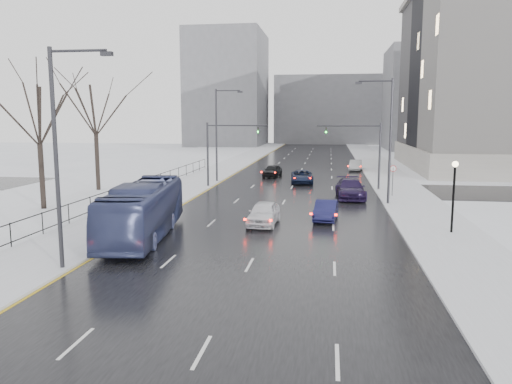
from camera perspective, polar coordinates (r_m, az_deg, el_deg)
The scene contains 25 objects.
road at distance 61.13m, azimuth 4.90°, elevation 1.94°, with size 16.00×150.00×0.04m, color black.
cross_road at distance 49.26m, azimuth 4.04°, elevation 0.37°, with size 130.00×10.00×0.04m, color black.
sidewalk_left at distance 62.63m, azimuth -4.74°, elevation 2.15°, with size 5.00×150.00×0.16m, color silver.
sidewalk_right at distance 61.40m, azimuth 14.73°, elevation 1.78°, with size 5.00×150.00×0.16m, color silver.
park_strip at distance 65.44m, azimuth -12.88°, elevation 2.22°, with size 14.00×150.00×0.12m, color white.
tree_park_d at distance 41.32m, azimuth -23.06°, elevation -1.90°, with size 8.75×8.75×12.50m, color black, non-canonical shape.
tree_park_e at distance 50.17m, azimuth -17.54°, elevation 0.12°, with size 9.45×9.45×13.50m, color black, non-canonical shape.
iron_fence at distance 35.38m, azimuth -19.86°, elevation -1.88°, with size 0.06×70.00×1.30m.
streetlight_r_mid at distance 40.90m, azimuth 14.80°, elevation 6.33°, with size 2.95×0.25×10.00m.
streetlight_l_near at distance 23.81m, azimuth -21.46°, elevation 4.66°, with size 2.95×0.25×10.00m.
streetlight_l_far at distance 53.95m, azimuth -4.32°, elevation 7.04°, with size 2.95×0.25×10.00m.
lamppost_r_mid at distance 31.76m, azimuth 21.69°, elevation 0.61°, with size 0.36×0.36×4.28m.
mast_signal_right at distance 48.85m, azimuth 12.72°, elevation 4.93°, with size 6.10×0.33×6.50m.
mast_signal_left at distance 49.93m, azimuth -4.36°, elevation 5.19°, with size 6.10×0.33×6.50m.
no_uturn_sign at distance 45.21m, azimuth 15.39°, elevation 2.27°, with size 0.60×0.06×2.70m.
bldg_far_right at distance 118.23m, azimuth 20.57°, elevation 9.92°, with size 24.00×20.00×22.00m, color slate.
bldg_far_left at distance 128.41m, azimuth -3.24°, elevation 11.62°, with size 18.00×22.00×28.00m, color slate.
bldg_far_center at distance 140.64m, azimuth 8.62°, elevation 9.23°, with size 30.00×18.00×18.00m, color slate.
bus at distance 29.76m, azimuth -12.75°, elevation -2.04°, with size 2.68×11.46×3.19m, color #39416F.
sedan_center_near at distance 32.50m, azimuth 0.89°, elevation -2.45°, with size 1.79×4.45×1.52m, color white.
sedan_right_near at distance 34.34m, azimuth 7.99°, elevation -2.08°, with size 1.43×4.10×1.35m, color #171847.
sedan_right_cross at distance 53.49m, azimuth 5.28°, elevation 1.76°, with size 2.28×4.95×1.38m, color #121A36.
sedan_right_far at distance 43.92m, azimuth 10.73°, elevation 0.38°, with size 2.34×5.76×1.67m, color #1D1135.
sedan_center_far at distance 58.89m, azimuth 1.89°, elevation 2.44°, with size 1.71×4.24×1.45m, color black.
sedan_right_distant at distance 67.23m, azimuth 11.30°, elevation 3.01°, with size 1.46×4.20×1.38m, color #A1A3A5.
Camera 1 is at (3.64, -0.63, 6.97)m, focal length 35.00 mm.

